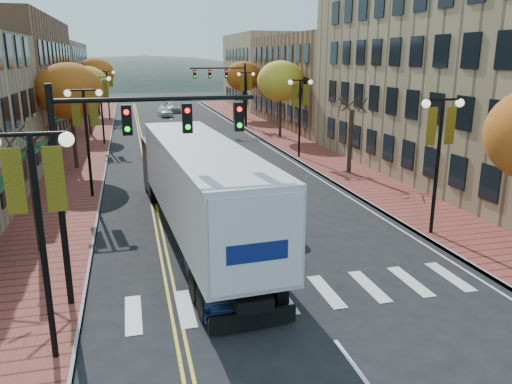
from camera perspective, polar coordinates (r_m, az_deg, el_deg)
ground at (r=15.54m, az=7.71°, el=-14.78°), size 200.00×200.00×0.00m
sidewalk_left at (r=45.72m, az=-18.87°, el=4.79°), size 4.00×85.00×0.15m
sidewalk_right at (r=47.74m, az=3.27°, el=6.00°), size 4.00×85.00×0.15m
building_left_far at (r=74.41m, az=-23.90°, el=11.69°), size 12.00×26.00×9.50m
building_right_near at (r=37.03m, az=26.36°, el=13.36°), size 15.00×28.00×15.00m
building_right_mid at (r=59.43m, az=9.49°, el=12.42°), size 15.00×24.00×10.00m
building_right_far at (r=80.05m, az=3.05°, el=13.64°), size 15.00×20.00×11.00m
tree_left_a at (r=21.47m, az=-23.85°, el=-0.90°), size 0.28×0.28×4.20m
tree_left_b at (r=36.68m, az=-20.52°, el=10.73°), size 4.48×4.48×7.21m
tree_left_c at (r=52.61m, az=-18.77°, el=11.55°), size 4.16×4.16×6.69m
tree_left_d at (r=70.54m, az=-17.80°, el=12.82°), size 4.61×4.61×7.42m
tree_right_b at (r=34.03m, az=10.71°, el=5.71°), size 0.28×0.28×4.20m
tree_right_c at (r=48.60m, az=2.83°, el=12.54°), size 4.48×4.48×7.21m
tree_right_d at (r=64.06m, az=-1.48°, el=13.07°), size 4.35×4.35×7.00m
lamp_left_a at (r=13.08m, az=-23.68°, el=-1.35°), size 1.96×0.36×6.05m
lamp_left_b at (r=28.71m, az=-18.87°, el=7.55°), size 1.96×0.36×6.05m
lamp_left_c at (r=46.59m, az=-17.32°, el=10.35°), size 1.96×0.36×6.05m
lamp_left_d at (r=64.54m, az=-16.63°, el=11.59°), size 1.96×0.36×6.05m
lamp_right_a at (r=22.66m, az=20.24°, el=5.57°), size 1.96×0.36×6.05m
lamp_right_b at (r=38.73m, az=5.05°, el=10.10°), size 1.96×0.36×6.05m
lamp_right_c at (r=55.99m, az=-1.14°, el=11.73°), size 1.96×0.36×6.05m
traffic_mast_near at (r=15.67m, az=-14.96°, el=4.37°), size 6.10×0.35×7.00m
traffic_mast_far at (r=55.53m, az=-3.22°, el=12.33°), size 6.10×0.34×7.00m
semi_truck at (r=21.53m, az=-6.99°, el=1.24°), size 3.92×17.72×4.39m
navy_sedan at (r=16.85m, az=-4.56°, el=-9.29°), size 1.75×4.64×1.51m
black_suv at (r=22.84m, az=0.98°, el=-2.67°), size 2.80×5.31×1.43m
car_far_white at (r=67.98m, az=-10.35°, el=9.05°), size 1.94×4.06×1.34m
car_far_silver at (r=73.54m, az=-9.47°, el=9.57°), size 2.16×4.89×1.39m
car_far_oncoming at (r=81.22m, az=-9.79°, el=10.04°), size 1.60×4.02×1.30m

